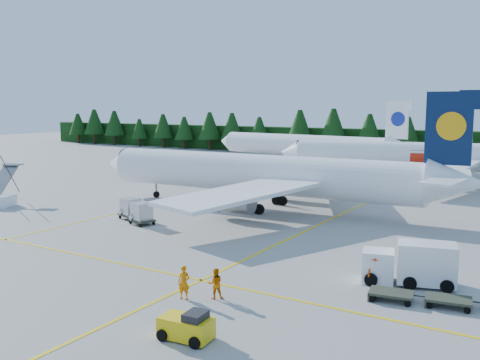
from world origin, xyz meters
The scene contains 14 objects.
ground centered at (0.00, 0.00, 0.00)m, with size 320.00×320.00×0.00m, color #979791.
taxi_stripe_a centered at (-14.00, 20.00, 0.01)m, with size 0.25×120.00×0.01m, color yellow.
taxi_stripe_b centered at (6.00, 20.00, 0.01)m, with size 0.25×120.00×0.01m, color yellow.
taxi_stripe_cross centered at (0.00, -6.00, 0.01)m, with size 80.00×0.25×0.01m, color yellow.
treeline_hedge centered at (0.00, 82.00, 3.00)m, with size 220.00×4.00×6.00m, color black.
airliner_navy centered at (-3.97, 16.96, 3.70)m, with size 42.37×34.84×12.32m.
airliner_red centered at (6.01, 47.12, 3.64)m, with size 41.09×33.43×12.12m.
airliner_far_left centered at (-18.92, 59.73, 3.70)m, with size 40.53×8.72×11.81m.
service_truck centered at (17.47, 0.25, 1.33)m, with size 5.90×3.43×2.69m.
baggage_tug centered at (10.56, -13.40, 0.66)m, with size 2.63×1.57×1.35m.
uld_pair centered at (-9.54, 4.94, 1.17)m, with size 5.24×3.57×1.73m.
crew_a centered at (7.11, -9.18, 0.98)m, with size 0.72×0.47×1.96m, color orange.
crew_b centered at (8.61, -8.17, 0.90)m, with size 0.87×0.68×1.80m, color orange.
crew_c centered at (15.68, -0.99, 0.95)m, with size 0.78×0.53×1.90m, color #EE3E05.
Camera 1 is at (25.40, -32.67, 11.06)m, focal length 40.00 mm.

